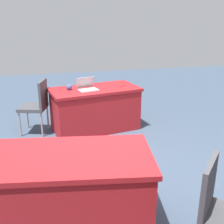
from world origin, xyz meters
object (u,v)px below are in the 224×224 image
object	(u,v)px
table_foreground	(95,109)
chair_aisle	(37,103)
table_mid_right	(72,190)
laptop_silver	(87,88)
chair_near_front	(223,211)
yarn_ball	(69,87)
scissors_red	(123,86)

from	to	relation	value
table_foreground	chair_aisle	distance (m)	1.03
table_mid_right	laptop_silver	xyz separation A→B (m)	(-0.55, -2.31, 0.42)
table_foreground	chair_near_front	distance (m)	3.21
yarn_ball	table_foreground	bearing A→B (deg)	-179.00
chair_aisle	yarn_ball	distance (m)	0.64
table_mid_right	chair_near_front	world-z (taller)	chair_near_front
chair_aisle	laptop_silver	size ratio (longest dim) A/B	2.52
chair_near_front	scissors_red	bearing A→B (deg)	-138.21
table_mid_right	yarn_ball	xyz separation A→B (m)	(-0.24, -2.38, 0.43)
table_mid_right	scissors_red	size ratio (longest dim) A/B	9.15
table_foreground	chair_aisle	xyz separation A→B (m)	(1.01, -0.09, 0.15)
table_foreground	scissors_red	xyz separation A→B (m)	(-0.53, -0.04, 0.39)
table_foreground	chair_aisle	world-z (taller)	chair_aisle
chair_near_front	scissors_red	xyz separation A→B (m)	(-0.12, -3.22, 0.23)
chair_near_front	table_foreground	bearing A→B (deg)	-128.72
chair_aisle	laptop_silver	bearing A→B (deg)	-83.69
chair_aisle	yarn_ball	bearing A→B (deg)	-82.45
yarn_ball	table_mid_right	bearing A→B (deg)	84.24
laptop_silver	scissors_red	world-z (taller)	laptop_silver
table_mid_right	chair_aisle	distance (m)	2.50
chair_near_front	scissors_red	size ratio (longest dim) A/B	5.27
table_mid_right	laptop_silver	distance (m)	2.41
chair_near_front	yarn_ball	xyz separation A→B (m)	(0.85, -3.17, 0.28)
laptop_silver	table_foreground	bearing A→B (deg)	-164.61
table_mid_right	scissors_red	xyz separation A→B (m)	(-1.22, -2.43, 0.39)
chair_near_front	chair_aisle	bearing A→B (deg)	-112.52
chair_aisle	laptop_silver	xyz separation A→B (m)	(-0.87, 0.16, 0.27)
table_foreground	chair_near_front	bearing A→B (deg)	97.29
table_foreground	laptop_silver	world-z (taller)	laptop_silver
laptop_silver	yarn_ball	distance (m)	0.31
table_foreground	table_mid_right	size ratio (longest dim) A/B	1.01
chair_aisle	scissors_red	world-z (taller)	chair_aisle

